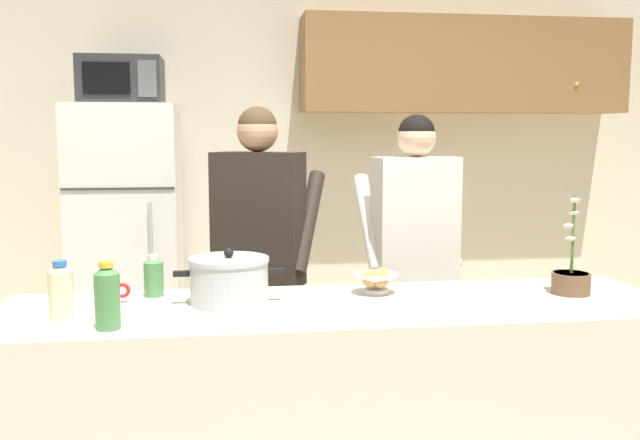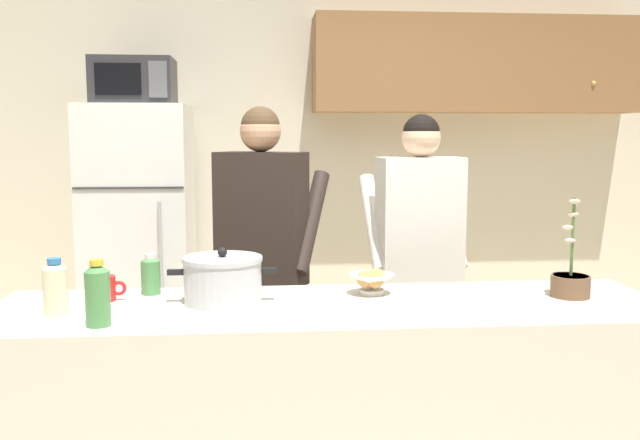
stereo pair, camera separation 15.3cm
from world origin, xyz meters
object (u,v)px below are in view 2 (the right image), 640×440
(refrigerator, at_px, (140,244))
(person_near_pot, at_px, (262,236))
(bottle_mid_counter, at_px, (98,294))
(microwave, at_px, (134,81))
(potted_orchid, at_px, (570,281))
(bottle_near_edge, at_px, (55,288))
(cooking_pot, at_px, (223,279))
(bottle_far_corner, at_px, (151,274))
(bread_bowl, at_px, (372,281))
(coffee_mug, at_px, (104,288))
(person_by_sink, at_px, (419,238))

(refrigerator, distance_m, person_near_pot, 1.27)
(bottle_mid_counter, bearing_deg, refrigerator, 95.91)
(microwave, height_order, potted_orchid, microwave)
(person_near_pot, relative_size, bottle_near_edge, 8.25)
(refrigerator, xyz_separation_m, bottle_near_edge, (0.04, -1.92, 0.15))
(bottle_mid_counter, bearing_deg, cooking_pot, 36.07)
(cooking_pot, height_order, bottle_far_corner, cooking_pot)
(person_near_pot, distance_m, bottle_near_edge, 1.17)
(bottle_mid_counter, bearing_deg, potted_orchid, 8.43)
(bread_bowl, relative_size, potted_orchid, 0.46)
(bottle_mid_counter, height_order, bottle_far_corner, bottle_mid_counter)
(bottle_near_edge, xyz_separation_m, bottle_far_corner, (0.28, 0.30, -0.02))
(coffee_mug, xyz_separation_m, bottle_far_corner, (0.16, 0.10, 0.03))
(cooking_pot, bearing_deg, person_near_pot, 78.86)
(person_by_sink, height_order, bottle_far_corner, person_by_sink)
(coffee_mug, xyz_separation_m, bread_bowl, (1.03, 0.01, 0.00))
(potted_orchid, bearing_deg, bottle_far_corner, 173.35)
(person_near_pot, bearing_deg, bread_bowl, -58.36)
(person_near_pot, bearing_deg, person_by_sink, 3.50)
(refrigerator, height_order, potted_orchid, refrigerator)
(coffee_mug, bearing_deg, bread_bowl, 0.78)
(microwave, xyz_separation_m, bottle_mid_counter, (0.21, -2.04, -0.84))
(microwave, height_order, person_by_sink, microwave)
(microwave, distance_m, bread_bowl, 2.24)
(bottle_far_corner, bearing_deg, microwave, 101.21)
(person_by_sink, bearing_deg, bread_bowl, -115.99)
(coffee_mug, xyz_separation_m, bottle_near_edge, (-0.12, -0.21, 0.05))
(bottle_mid_counter, height_order, potted_orchid, potted_orchid)
(bottle_far_corner, xyz_separation_m, potted_orchid, (1.64, -0.19, -0.02))
(bottle_near_edge, bearing_deg, bread_bowl, 10.90)
(cooking_pot, distance_m, bottle_far_corner, 0.33)
(microwave, relative_size, bottle_mid_counter, 2.14)
(bottle_far_corner, bearing_deg, refrigerator, 101.07)
(bottle_near_edge, height_order, bottle_far_corner, bottle_near_edge)
(bread_bowl, xyz_separation_m, potted_orchid, (0.77, -0.11, 0.01))
(bread_bowl, relative_size, bottle_far_corner, 1.11)
(person_near_pot, distance_m, bottle_far_corner, 0.76)
(bread_bowl, height_order, potted_orchid, potted_orchid)
(microwave, height_order, bottle_far_corner, microwave)
(coffee_mug, xyz_separation_m, bottle_mid_counter, (0.06, -0.35, 0.06))
(bottle_far_corner, height_order, potted_orchid, potted_orchid)
(person_by_sink, xyz_separation_m, cooking_pot, (-0.95, -0.83, -0.02))
(microwave, relative_size, bottle_far_corner, 2.93)
(refrigerator, xyz_separation_m, person_near_pot, (0.76, -1.00, 0.19))
(person_near_pot, distance_m, cooking_pot, 0.79)
(bottle_near_edge, bearing_deg, person_near_pot, 51.70)
(microwave, bearing_deg, bread_bowl, -54.61)
(person_near_pot, distance_m, coffee_mug, 0.94)
(coffee_mug, bearing_deg, person_near_pot, 49.58)
(microwave, xyz_separation_m, cooking_pot, (0.61, -1.76, -0.86))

